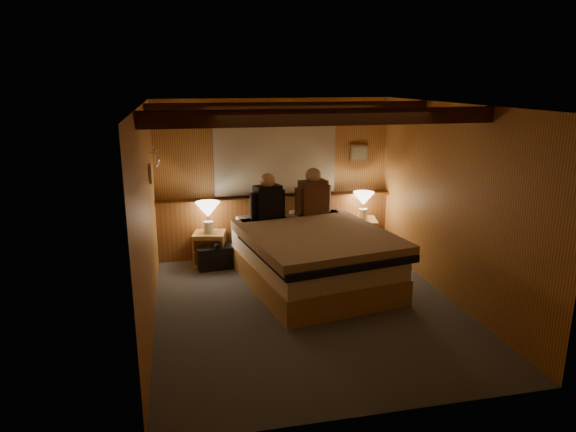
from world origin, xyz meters
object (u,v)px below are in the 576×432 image
object	(u,v)px
bed	(313,257)
nightstand_left	(210,248)
nightstand_right	(359,237)
lamp_right	(363,200)
person_left	(268,199)
duffel_bag	(216,256)
lamp_left	(208,212)
person_right	(313,195)

from	to	relation	value
bed	nightstand_left	bearing A→B (deg)	130.09
nightstand_right	lamp_right	bearing A→B (deg)	6.64
nightstand_right	person_left	world-z (taller)	person_left
duffel_bag	bed	bearing A→B (deg)	-43.53
person_left	nightstand_left	bearing A→B (deg)	142.71
lamp_left	duffel_bag	xyz separation A→B (m)	(0.08, -0.12, -0.65)
lamp_right	person_right	size ratio (longest dim) A/B	0.60
lamp_right	duffel_bag	world-z (taller)	lamp_right
person_right	nightstand_right	bearing A→B (deg)	2.48
lamp_right	person_left	distance (m)	1.58
lamp_right	duffel_bag	size ratio (longest dim) A/B	0.74
person_left	person_right	world-z (taller)	person_right
nightstand_left	lamp_right	bearing A→B (deg)	11.16
bed	nightstand_left	size ratio (longest dim) A/B	4.80
nightstand_left	duffel_bag	distance (m)	0.18
nightstand_left	lamp_right	size ratio (longest dim) A/B	1.22
lamp_left	person_right	bearing A→B (deg)	-7.81
nightstand_right	person_left	size ratio (longest dim) A/B	0.90
nightstand_left	person_left	size ratio (longest dim) A/B	0.78
nightstand_left	duffel_bag	world-z (taller)	nightstand_left
bed	nightstand_left	xyz separation A→B (m)	(-1.29, 1.08, -0.15)
lamp_left	person_left	world-z (taller)	person_left
bed	person_left	world-z (taller)	person_left
nightstand_left	lamp_left	distance (m)	0.57
nightstand_left	person_left	bearing A→B (deg)	-8.91
nightstand_left	person_right	size ratio (longest dim) A/B	0.74
lamp_left	lamp_right	distance (m)	2.38
duffel_bag	nightstand_right	bearing A→B (deg)	-2.73
nightstand_left	person_right	world-z (taller)	person_right
nightstand_right	bed	bearing A→B (deg)	-122.06
bed	person_right	bearing A→B (deg)	65.88
lamp_right	duffel_bag	distance (m)	2.40
nightstand_right	person_left	xyz separation A→B (m)	(-1.50, -0.29, 0.74)
nightstand_right	person_right	xyz separation A→B (m)	(-0.81, -0.22, 0.76)
nightstand_left	nightstand_right	size ratio (longest dim) A/B	0.87
duffel_bag	lamp_right	bearing A→B (deg)	-2.91
bed	person_left	bearing A→B (deg)	111.39
duffel_bag	nightstand_left	bearing A→B (deg)	111.99
person_left	person_right	distance (m)	0.69
bed	person_right	xyz separation A→B (m)	(0.21, 0.85, 0.64)
bed	nightstand_right	size ratio (longest dim) A/B	4.16
bed	lamp_left	world-z (taller)	lamp_left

